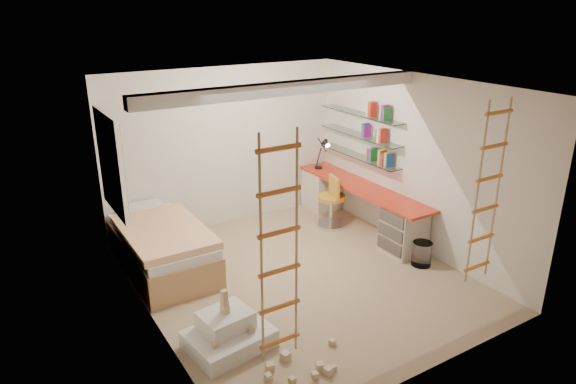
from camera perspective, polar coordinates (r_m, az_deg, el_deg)
floor at (r=7.07m, az=1.29°, el=-9.50°), size 4.50×4.50×0.00m
ceiling_beam at (r=6.47m, az=0.00°, el=11.46°), size 4.00×0.18×0.16m
window_frame at (r=7.06m, az=-19.09°, el=3.01°), size 0.06×1.15×1.35m
window_blind at (r=7.07m, az=-18.78°, el=3.07°), size 0.02×1.00×1.20m
rope_ladder_left at (r=4.42m, az=-0.98°, el=-6.65°), size 0.41×0.04×2.13m
rope_ladder_right at (r=6.13m, az=21.27°, el=-0.18°), size 0.41×0.04×2.13m
waste_bin at (r=7.55m, az=14.65°, el=-6.66°), size 0.28×0.28×0.35m
desk at (r=8.45m, az=7.95°, el=-1.49°), size 0.56×2.80×0.75m
shelves at (r=8.40m, az=7.96°, el=6.25°), size 0.25×1.80×0.71m
bed at (r=7.36m, az=-13.79°, el=-5.96°), size 1.02×2.00×0.69m
task_lamp at (r=8.91m, az=4.04°, el=4.78°), size 0.14×0.36×0.57m
swivel_chair at (r=8.51m, az=4.85°, el=-1.78°), size 0.61×0.61×0.88m
play_platform at (r=5.80m, az=-6.67°, el=-15.32°), size 0.95×0.79×0.39m
toy_blocks at (r=5.56m, az=-1.46°, el=-16.62°), size 1.27×1.12×0.66m
books at (r=8.38m, az=7.99°, el=6.86°), size 0.14×0.70×0.92m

